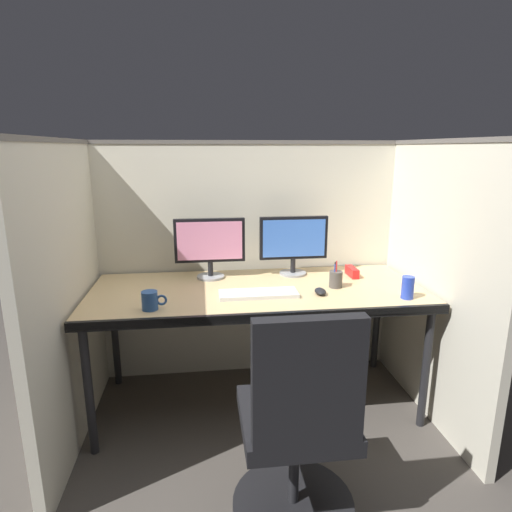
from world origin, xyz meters
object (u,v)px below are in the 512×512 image
(pen_cup, at_px, (336,279))
(red_stapler, at_px, (352,272))
(monitor_left, at_px, (210,244))
(computer_mouse, at_px, (320,291))
(keyboard_main, at_px, (258,294))
(soda_can, at_px, (408,288))
(office_chair, at_px, (297,447))
(monitor_right, at_px, (294,241))
(coffee_mug, at_px, (150,301))
(desk, at_px, (257,297))

(pen_cup, distance_m, red_stapler, 0.27)
(pen_cup, xyz_separation_m, red_stapler, (0.17, 0.21, -0.02))
(monitor_left, distance_m, computer_mouse, 0.74)
(monitor_left, distance_m, keyboard_main, 0.49)
(monitor_left, distance_m, soda_can, 1.17)
(office_chair, relative_size, keyboard_main, 2.27)
(monitor_right, relative_size, coffee_mug, 3.41)
(computer_mouse, relative_size, soda_can, 0.79)
(coffee_mug, relative_size, soda_can, 1.03)
(monitor_right, xyz_separation_m, soda_can, (0.52, -0.52, -0.15))
(desk, bearing_deg, monitor_right, 45.03)
(coffee_mug, height_order, soda_can, soda_can)
(office_chair, bearing_deg, desk, 90.20)
(office_chair, xyz_separation_m, computer_mouse, (0.29, 0.74, 0.39))
(monitor_right, relative_size, soda_can, 3.52)
(keyboard_main, xyz_separation_m, soda_can, (0.79, -0.14, 0.05))
(monitor_left, height_order, monitor_right, same)
(monitor_right, distance_m, computer_mouse, 0.45)
(monitor_right, distance_m, coffee_mug, 1.00)
(soda_can, distance_m, pen_cup, 0.40)
(office_chair, xyz_separation_m, pen_cup, (0.41, 0.85, 0.42))
(desk, xyz_separation_m, computer_mouse, (0.33, -0.14, 0.07))
(computer_mouse, height_order, red_stapler, red_stapler)
(computer_mouse, height_order, coffee_mug, coffee_mug)
(office_chair, xyz_separation_m, monitor_left, (-0.31, 1.13, 0.59))
(monitor_left, xyz_separation_m, coffee_mug, (-0.31, -0.51, -0.17))
(keyboard_main, distance_m, coffee_mug, 0.58)
(soda_can, xyz_separation_m, pen_cup, (-0.32, 0.23, -0.01))
(computer_mouse, bearing_deg, coffee_mug, -172.69)
(soda_can, bearing_deg, red_stapler, 109.20)
(pen_cup, bearing_deg, monitor_right, 123.52)
(monitor_right, bearing_deg, monitor_left, -178.92)
(coffee_mug, xyz_separation_m, pen_cup, (1.03, 0.23, 0.00))
(keyboard_main, distance_m, pen_cup, 0.47)
(desk, height_order, monitor_right, monitor_right)
(desk, xyz_separation_m, office_chair, (0.05, -0.88, -0.33))
(office_chair, distance_m, pen_cup, 1.04)
(monitor_left, height_order, soda_can, monitor_left)
(desk, bearing_deg, computer_mouse, -22.18)
(office_chair, height_order, computer_mouse, office_chair)
(keyboard_main, height_order, coffee_mug, coffee_mug)
(desk, xyz_separation_m, monitor_left, (-0.26, 0.25, 0.27))
(monitor_left, relative_size, soda_can, 3.52)
(monitor_right, xyz_separation_m, keyboard_main, (-0.27, -0.38, -0.20))
(red_stapler, bearing_deg, soda_can, -70.80)
(keyboard_main, xyz_separation_m, computer_mouse, (0.34, -0.02, 0.01))
(monitor_left, xyz_separation_m, soda_can, (1.04, -0.51, -0.15))
(keyboard_main, bearing_deg, pen_cup, 10.97)
(monitor_right, bearing_deg, keyboard_main, -125.80)
(soda_can, height_order, red_stapler, soda_can)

